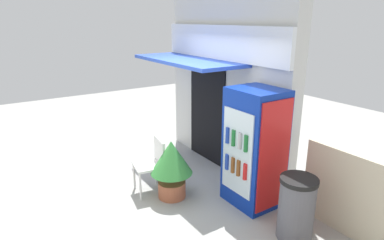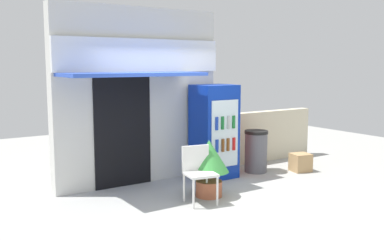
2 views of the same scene
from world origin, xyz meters
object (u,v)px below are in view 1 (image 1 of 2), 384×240
(drink_cooler, at_px, (255,148))
(plastic_chair, at_px, (153,161))
(trash_bin, at_px, (296,208))
(potted_plant_near_shop, at_px, (171,163))

(drink_cooler, height_order, plastic_chair, drink_cooler)
(drink_cooler, height_order, trash_bin, drink_cooler)
(trash_bin, bearing_deg, plastic_chair, -154.85)
(potted_plant_near_shop, bearing_deg, trash_bin, 24.95)
(drink_cooler, xyz_separation_m, potted_plant_near_shop, (-0.82, -0.96, -0.32))
(plastic_chair, xyz_separation_m, potted_plant_near_shop, (0.32, 0.16, 0.05))
(drink_cooler, bearing_deg, potted_plant_near_shop, -130.39)
(drink_cooler, bearing_deg, trash_bin, -8.52)
(plastic_chair, height_order, trash_bin, plastic_chair)
(plastic_chair, relative_size, trash_bin, 1.06)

